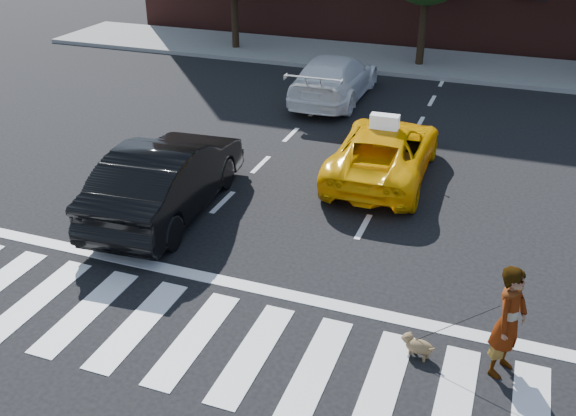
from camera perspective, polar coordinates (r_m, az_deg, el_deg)
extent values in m
plane|color=black|center=(10.34, -8.37, -11.40)|extent=(120.00, 120.00, 0.00)
cube|color=silver|center=(10.33, -8.37, -11.37)|extent=(13.00, 2.40, 0.01)
cube|color=silver|center=(11.47, -4.63, -6.72)|extent=(12.00, 0.30, 0.01)
cube|color=slate|center=(25.59, 10.63, 12.70)|extent=(30.00, 4.00, 0.15)
cylinder|color=black|center=(26.84, -4.77, 17.14)|extent=(0.28, 0.28, 3.25)
cylinder|color=black|center=(24.66, 11.94, 16.09)|extent=(0.28, 0.28, 3.55)
imported|color=#FFB705|center=(15.34, 8.54, 5.02)|extent=(2.25, 4.68, 1.29)
imported|color=black|center=(13.71, -10.68, 2.71)|extent=(2.05, 4.94, 1.59)
imported|color=white|center=(20.79, 4.14, 11.48)|extent=(2.04, 4.91, 1.42)
imported|color=#999999|center=(9.64, 19.05, -9.52)|extent=(0.63, 0.75, 1.76)
ellipsoid|color=olive|center=(9.99, 11.60, -11.99)|extent=(0.46, 0.34, 0.23)
sphere|color=olive|center=(10.02, 10.63, -11.29)|extent=(0.22, 0.22, 0.17)
sphere|color=olive|center=(10.07, 10.26, -11.27)|extent=(0.10, 0.10, 0.08)
cylinder|color=olive|center=(9.89, 12.66, -12.16)|extent=(0.12, 0.07, 0.10)
sphere|color=olive|center=(10.03, 10.82, -10.91)|extent=(0.08, 0.08, 0.06)
sphere|color=olive|center=(9.95, 10.49, -11.23)|extent=(0.08, 0.08, 0.06)
cylinder|color=olive|center=(10.08, 10.78, -12.43)|extent=(0.06, 0.06, 0.11)
cylinder|color=olive|center=(10.15, 11.08, -12.14)|extent=(0.06, 0.06, 0.11)
cylinder|color=olive|center=(10.00, 12.00, -12.96)|extent=(0.06, 0.06, 0.11)
cylinder|color=olive|center=(10.07, 12.29, -12.66)|extent=(0.06, 0.06, 0.11)
cube|color=white|center=(14.87, 8.58, 7.61)|extent=(0.66, 0.30, 0.32)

